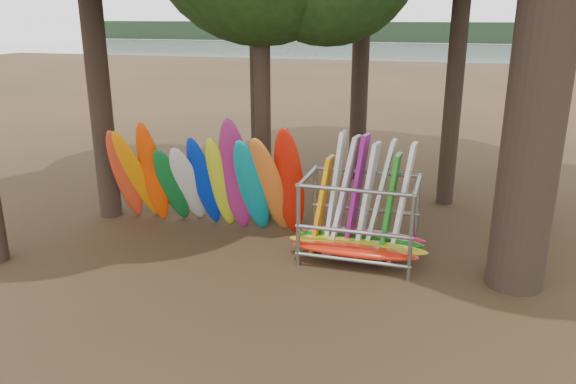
# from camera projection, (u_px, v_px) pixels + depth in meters

# --- Properties ---
(ground) EXTENTS (120.00, 120.00, 0.00)m
(ground) POSITION_uv_depth(u_px,v_px,m) (290.00, 277.00, 11.89)
(ground) COLOR #47331E
(ground) RESTS_ON ground
(lake) EXTENTS (160.00, 160.00, 0.00)m
(lake) POSITION_uv_depth(u_px,v_px,m) (435.00, 62.00, 66.63)
(lake) COLOR gray
(lake) RESTS_ON ground
(far_shore) EXTENTS (160.00, 4.00, 4.00)m
(far_shore) POSITION_uv_depth(u_px,v_px,m) (449.00, 33.00, 111.64)
(far_shore) COLOR black
(far_shore) RESTS_ON ground
(kayak_row) EXTENTS (5.33, 2.11, 3.20)m
(kayak_row) POSITION_uv_depth(u_px,v_px,m) (211.00, 181.00, 14.01)
(kayak_row) COLOR red
(kayak_row) RESTS_ON ground
(storage_rack) EXTENTS (3.15, 1.54, 2.88)m
(storage_rack) POSITION_uv_depth(u_px,v_px,m) (359.00, 221.00, 12.53)
(storage_rack) COLOR gray
(storage_rack) RESTS_ON ground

